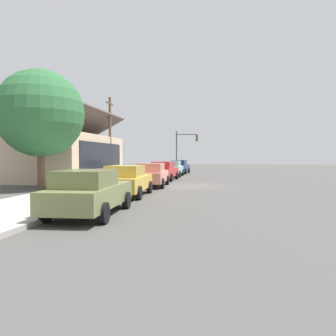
% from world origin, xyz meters
% --- Properties ---
extents(ground_plane, '(120.00, 120.00, 0.00)m').
position_xyz_m(ground_plane, '(0.00, 0.00, 0.00)').
color(ground_plane, '#4C4947').
extents(sidewalk_curb, '(60.00, 4.20, 0.16)m').
position_xyz_m(sidewalk_curb, '(0.00, 5.60, 0.08)').
color(sidewalk_curb, '#A3A099').
rests_on(sidewalk_curb, ground).
extents(car_olive, '(4.90, 2.24, 1.59)m').
position_xyz_m(car_olive, '(-12.01, 2.62, 0.82)').
color(car_olive, olive).
rests_on(car_olive, ground).
extents(car_mustard, '(4.71, 2.13, 1.59)m').
position_xyz_m(car_mustard, '(-6.53, 2.83, 0.82)').
color(car_mustard, gold).
rests_on(car_mustard, ground).
extents(car_coral, '(4.82, 2.15, 1.59)m').
position_xyz_m(car_coral, '(-1.11, 2.66, 0.82)').
color(car_coral, '#EA8C75').
rests_on(car_coral, ground).
extents(car_cherry, '(4.59, 2.13, 1.59)m').
position_xyz_m(car_cherry, '(4.78, 2.83, 0.81)').
color(car_cherry, red).
rests_on(car_cherry, ground).
extents(car_seafoam, '(4.35, 2.06, 1.59)m').
position_xyz_m(car_seafoam, '(10.05, 2.88, 0.81)').
color(car_seafoam, '#9ED1BC').
rests_on(car_seafoam, ground).
extents(car_navy, '(4.52, 2.09, 1.59)m').
position_xyz_m(car_navy, '(15.67, 2.76, 0.81)').
color(car_navy, navy).
rests_on(car_navy, ground).
extents(storefront_building, '(12.56, 8.00, 6.02)m').
position_xyz_m(storefront_building, '(4.44, 11.98, 2.07)').
color(storefront_building, '#CCB293').
rests_on(storefront_building, ground).
extents(shade_tree, '(5.35, 5.35, 7.35)m').
position_xyz_m(shade_tree, '(-3.93, 9.05, 4.67)').
color(shade_tree, brown).
rests_on(shade_tree, ground).
extents(traffic_light_main, '(0.37, 2.79, 5.20)m').
position_xyz_m(traffic_light_main, '(19.15, 2.54, 3.49)').
color(traffic_light_main, '#383833').
rests_on(traffic_light_main, ground).
extents(utility_pole_wooden, '(1.80, 0.24, 7.50)m').
position_xyz_m(utility_pole_wooden, '(6.67, 8.20, 3.93)').
color(utility_pole_wooden, brown).
rests_on(utility_pole_wooden, ground).
extents(fire_hydrant_red, '(0.22, 0.22, 0.71)m').
position_xyz_m(fire_hydrant_red, '(1.15, 4.20, 0.50)').
color(fire_hydrant_red, red).
rests_on(fire_hydrant_red, sidewalk_curb).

